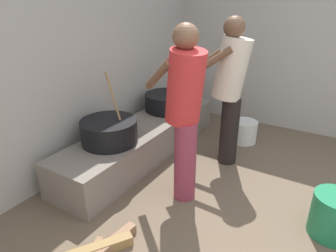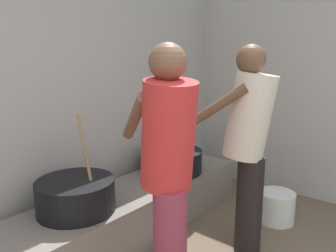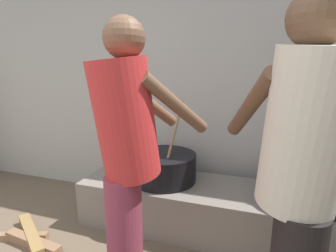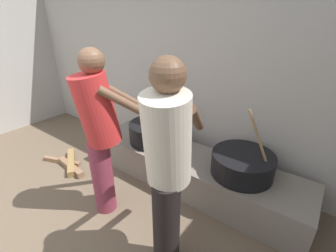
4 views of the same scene
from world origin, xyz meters
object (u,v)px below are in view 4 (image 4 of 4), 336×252
cooking_pot_main (153,132)px  cooking_pot_secondary (242,164)px  cook_in_cream_shirt (168,163)px  cook_in_red_shirt (100,128)px

cooking_pot_main → cooking_pot_secondary: 1.12m
cooking_pot_main → cook_in_cream_shirt: 1.33m
cooking_pot_main → cooking_pot_secondary: (1.12, -0.00, -0.01)m
cook_in_cream_shirt → cook_in_red_shirt: cook_in_cream_shirt is taller
cooking_pot_main → cook_in_cream_shirt: (0.89, -0.91, 0.40)m
cook_in_cream_shirt → cook_in_red_shirt: (-0.81, 0.10, -0.01)m
cooking_pot_main → cook_in_cream_shirt: size_ratio=0.44×
cooking_pot_main → cook_in_red_shirt: cook_in_red_shirt is taller
cooking_pot_secondary → cook_in_cream_shirt: size_ratio=0.42×
cook_in_red_shirt → cook_in_cream_shirt: bearing=-7.1°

